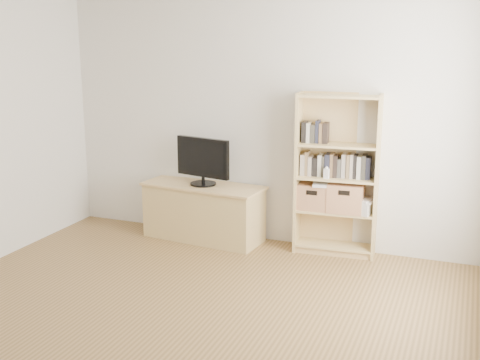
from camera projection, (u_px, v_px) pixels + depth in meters
The scene contains 12 objects.
floor at pixel (148, 346), 4.31m from camera, with size 4.50×5.00×0.01m, color brown.
back_wall at pixel (264, 120), 6.26m from camera, with size 4.50×0.02×2.60m, color silver.
tv_stand at pixel (204, 213), 6.50m from camera, with size 1.27×0.48×0.58m, color tan.
bookshelf at pixel (337, 175), 5.96m from camera, with size 0.81×0.29×1.62m, color tan.
television at pixel (203, 161), 6.36m from camera, with size 0.65×0.05×0.51m, color black.
books_row_mid at pixel (337, 165), 5.95m from camera, with size 0.86×0.17×0.23m, color gray.
books_row_upper at pixel (320, 133), 5.93m from camera, with size 0.38×0.14×0.20m, color gray.
baby_monitor at pixel (326, 174), 5.89m from camera, with size 0.05×0.03×0.10m, color white.
basket_left at pixel (314, 196), 6.07m from camera, with size 0.31×0.26×0.26m, color #AE784E.
basket_right at pixel (346, 197), 5.98m from camera, with size 0.35×0.29×0.29m, color #AE784E.
laptop at pixel (330, 184), 5.98m from camera, with size 0.34×0.24×0.03m, color white.
magazine_stack at pixel (364, 207), 5.94m from camera, with size 0.19×0.27×0.12m, color beige.
Camera 1 is at (2.04, -3.39, 2.18)m, focal length 45.00 mm.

